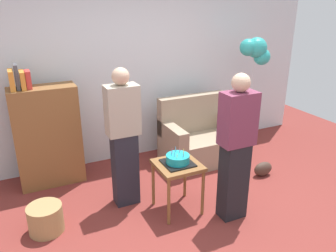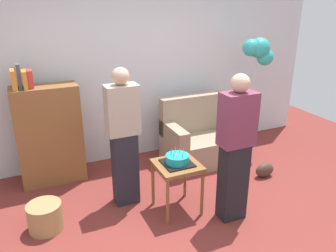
{
  "view_description": "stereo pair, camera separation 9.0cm",
  "coord_description": "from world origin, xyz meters",
  "px_view_note": "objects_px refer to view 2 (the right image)",
  "views": [
    {
      "loc": [
        -1.64,
        -2.59,
        2.32
      ],
      "look_at": [
        -0.1,
        0.64,
        0.95
      ],
      "focal_mm": 36.26,
      "sensor_mm": 36.0,
      "label": 1
    },
    {
      "loc": [
        -1.56,
        -2.63,
        2.32
      ],
      "look_at": [
        -0.1,
        0.64,
        0.95
      ],
      "focal_mm": 36.26,
      "sensor_mm": 36.0,
      "label": 2
    }
  ],
  "objects_px": {
    "side_table": "(177,171)",
    "birthday_cake": "(177,160)",
    "bookshelf": "(49,134)",
    "balloon_bunch": "(259,50)",
    "wicker_basket": "(45,217)",
    "person_blowing_candles": "(124,137)",
    "person_holding_cake": "(235,149)",
    "handbag": "(265,170)",
    "couch": "(201,139)"
  },
  "relations": [
    {
      "from": "side_table",
      "to": "person_holding_cake",
      "type": "relative_size",
      "value": 0.36
    },
    {
      "from": "handbag",
      "to": "person_blowing_candles",
      "type": "bearing_deg",
      "value": 173.88
    },
    {
      "from": "couch",
      "to": "handbag",
      "type": "xyz_separation_m",
      "value": [
        0.55,
        -0.81,
        -0.24
      ]
    },
    {
      "from": "bookshelf",
      "to": "wicker_basket",
      "type": "bearing_deg",
      "value": -101.25
    },
    {
      "from": "side_table",
      "to": "wicker_basket",
      "type": "distance_m",
      "value": 1.48
    },
    {
      "from": "person_holding_cake",
      "to": "side_table",
      "type": "bearing_deg",
      "value": -28.72
    },
    {
      "from": "bookshelf",
      "to": "birthday_cake",
      "type": "bearing_deg",
      "value": -46.5
    },
    {
      "from": "birthday_cake",
      "to": "handbag",
      "type": "distance_m",
      "value": 1.54
    },
    {
      "from": "person_blowing_candles",
      "to": "handbag",
      "type": "distance_m",
      "value": 2.05
    },
    {
      "from": "birthday_cake",
      "to": "wicker_basket",
      "type": "bearing_deg",
      "value": 170.44
    },
    {
      "from": "side_table",
      "to": "person_blowing_candles",
      "type": "bearing_deg",
      "value": 139.93
    },
    {
      "from": "couch",
      "to": "bookshelf",
      "type": "relative_size",
      "value": 0.69
    },
    {
      "from": "birthday_cake",
      "to": "wicker_basket",
      "type": "height_order",
      "value": "birthday_cake"
    },
    {
      "from": "side_table",
      "to": "birthday_cake",
      "type": "bearing_deg",
      "value": 50.16
    },
    {
      "from": "side_table",
      "to": "person_holding_cake",
      "type": "bearing_deg",
      "value": -36.62
    },
    {
      "from": "person_holding_cake",
      "to": "balloon_bunch",
      "type": "relative_size",
      "value": 0.92
    },
    {
      "from": "handbag",
      "to": "couch",
      "type": "bearing_deg",
      "value": 124.2
    },
    {
      "from": "side_table",
      "to": "handbag",
      "type": "bearing_deg",
      "value": 7.96
    },
    {
      "from": "bookshelf",
      "to": "birthday_cake",
      "type": "distance_m",
      "value": 1.77
    },
    {
      "from": "side_table",
      "to": "birthday_cake",
      "type": "xyz_separation_m",
      "value": [
        0.0,
        0.0,
        0.14
      ]
    },
    {
      "from": "couch",
      "to": "birthday_cake",
      "type": "bearing_deg",
      "value": -130.79
    },
    {
      "from": "side_table",
      "to": "wicker_basket",
      "type": "xyz_separation_m",
      "value": [
        -1.42,
        0.24,
        -0.35
      ]
    },
    {
      "from": "side_table",
      "to": "person_blowing_candles",
      "type": "relative_size",
      "value": 0.36
    },
    {
      "from": "balloon_bunch",
      "to": "person_holding_cake",
      "type": "bearing_deg",
      "value": -133.27
    },
    {
      "from": "wicker_basket",
      "to": "balloon_bunch",
      "type": "bearing_deg",
      "value": 12.93
    },
    {
      "from": "balloon_bunch",
      "to": "handbag",
      "type": "bearing_deg",
      "value": -112.96
    },
    {
      "from": "couch",
      "to": "side_table",
      "type": "bearing_deg",
      "value": -130.79
    },
    {
      "from": "person_blowing_candles",
      "to": "wicker_basket",
      "type": "xyz_separation_m",
      "value": [
        -0.94,
        -0.16,
        -0.68
      ]
    },
    {
      "from": "birthday_cake",
      "to": "wicker_basket",
      "type": "xyz_separation_m",
      "value": [
        -1.42,
        0.24,
        -0.49
      ]
    },
    {
      "from": "side_table",
      "to": "couch",
      "type": "bearing_deg",
      "value": 49.21
    },
    {
      "from": "handbag",
      "to": "balloon_bunch",
      "type": "height_order",
      "value": "balloon_bunch"
    },
    {
      "from": "birthday_cake",
      "to": "person_blowing_candles",
      "type": "distance_m",
      "value": 0.66
    },
    {
      "from": "handbag",
      "to": "balloon_bunch",
      "type": "relative_size",
      "value": 0.16
    },
    {
      "from": "couch",
      "to": "wicker_basket",
      "type": "height_order",
      "value": "couch"
    },
    {
      "from": "couch",
      "to": "side_table",
      "type": "distance_m",
      "value": 1.35
    },
    {
      "from": "wicker_basket",
      "to": "balloon_bunch",
      "type": "height_order",
      "value": "balloon_bunch"
    },
    {
      "from": "bookshelf",
      "to": "balloon_bunch",
      "type": "bearing_deg",
      "value": -6.0
    },
    {
      "from": "person_blowing_candles",
      "to": "person_holding_cake",
      "type": "distance_m",
      "value": 1.24
    },
    {
      "from": "birthday_cake",
      "to": "person_blowing_candles",
      "type": "height_order",
      "value": "person_blowing_candles"
    },
    {
      "from": "birthday_cake",
      "to": "bookshelf",
      "type": "bearing_deg",
      "value": 133.5
    },
    {
      "from": "birthday_cake",
      "to": "balloon_bunch",
      "type": "xyz_separation_m",
      "value": [
        1.75,
        0.97,
        0.96
      ]
    },
    {
      "from": "birthday_cake",
      "to": "balloon_bunch",
      "type": "relative_size",
      "value": 0.18
    },
    {
      "from": "person_holding_cake",
      "to": "handbag",
      "type": "height_order",
      "value": "person_holding_cake"
    },
    {
      "from": "person_holding_cake",
      "to": "wicker_basket",
      "type": "height_order",
      "value": "person_holding_cake"
    },
    {
      "from": "bookshelf",
      "to": "side_table",
      "type": "bearing_deg",
      "value": -46.5
    },
    {
      "from": "handbag",
      "to": "bookshelf",
      "type": "bearing_deg",
      "value": 157.75
    },
    {
      "from": "wicker_basket",
      "to": "handbag",
      "type": "xyz_separation_m",
      "value": [
        2.85,
        -0.04,
        -0.05
      ]
    },
    {
      "from": "couch",
      "to": "balloon_bunch",
      "type": "xyz_separation_m",
      "value": [
        0.88,
        -0.04,
        1.26
      ]
    },
    {
      "from": "couch",
      "to": "person_blowing_candles",
      "type": "height_order",
      "value": "person_blowing_candles"
    },
    {
      "from": "birthday_cake",
      "to": "balloon_bunch",
      "type": "distance_m",
      "value": 2.22
    }
  ]
}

